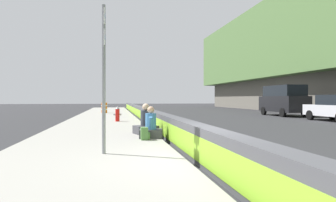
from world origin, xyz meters
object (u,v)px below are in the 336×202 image
object	(u,v)px
seated_person_middle	(146,124)
backpack	(145,134)
fire_hydrant	(117,114)
parked_car_fourth	(283,100)
route_sign_post	(104,68)
seated_person_foreground	(151,128)
construction_barrel	(104,108)

from	to	relation	value
seated_person_middle	backpack	distance (m)	1.71
fire_hydrant	parked_car_fourth	size ratio (longest dim) A/B	0.17
seated_person_middle	backpack	xyz separation A→B (m)	(-1.69, 0.21, -0.16)
backpack	fire_hydrant	bearing A→B (deg)	5.27
route_sign_post	seated_person_foreground	bearing A→B (deg)	-27.74
fire_hydrant	backpack	distance (m)	8.31
seated_person_foreground	parked_car_fourth	world-z (taller)	parked_car_fourth
route_sign_post	fire_hydrant	xyz separation A→B (m)	(10.62, -0.46, -1.62)
seated_person_foreground	construction_barrel	distance (m)	18.79
seated_person_middle	parked_car_fourth	world-z (taller)	parked_car_fourth
route_sign_post	backpack	size ratio (longest dim) A/B	9.00
seated_person_middle	parked_car_fourth	xyz separation A→B (m)	(12.44, -12.92, 0.86)
fire_hydrant	parked_car_fourth	distance (m)	15.10
seated_person_foreground	fire_hydrant	bearing A→B (deg)	7.40
seated_person_foreground	parked_car_fourth	size ratio (longest dim) A/B	0.21
backpack	seated_person_foreground	bearing A→B (deg)	-29.12
seated_person_foreground	backpack	world-z (taller)	seated_person_foreground
seated_person_middle	construction_barrel	world-z (taller)	seated_person_middle
backpack	parked_car_fourth	xyz separation A→B (m)	(14.13, -13.13, 1.02)
backpack	construction_barrel	world-z (taller)	construction_barrel
backpack	parked_car_fourth	distance (m)	19.32
seated_person_foreground	backpack	bearing A→B (deg)	150.88
fire_hydrant	seated_person_middle	distance (m)	6.66
seated_person_foreground	backpack	distance (m)	0.54
construction_barrel	parked_car_fourth	bearing A→B (deg)	-108.47
fire_hydrant	seated_person_middle	xyz separation A→B (m)	(-6.58, -0.97, -0.09)
route_sign_post	parked_car_fourth	distance (m)	21.87
seated_person_middle	backpack	size ratio (longest dim) A/B	2.86
fire_hydrant	construction_barrel	world-z (taller)	construction_barrel
fire_hydrant	construction_barrel	distance (m)	10.90
route_sign_post	seated_person_foreground	world-z (taller)	route_sign_post
backpack	construction_barrel	xyz separation A→B (m)	(19.13, 1.82, 0.28)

